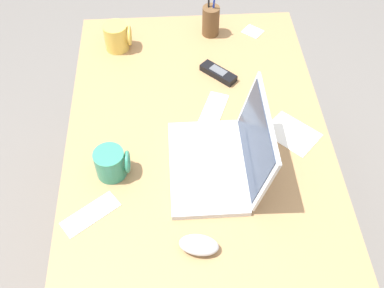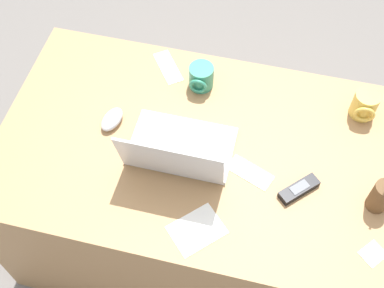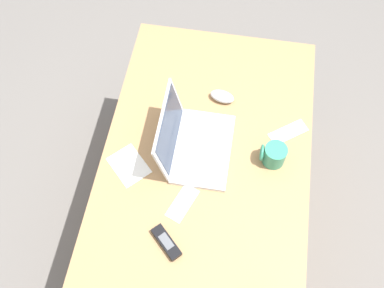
% 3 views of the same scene
% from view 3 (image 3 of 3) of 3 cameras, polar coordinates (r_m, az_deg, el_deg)
% --- Properties ---
extents(ground_plane, '(6.00, 6.00, 0.00)m').
position_cam_3_polar(ground_plane, '(2.42, 1.24, -10.12)').
color(ground_plane, slate).
extents(desk, '(1.40, 0.83, 0.71)m').
position_cam_3_polar(desk, '(2.09, 1.43, -6.96)').
color(desk, '#A87C4F').
rests_on(desk, ground).
extents(laptop, '(0.34, 0.27, 0.23)m').
position_cam_3_polar(laptop, '(1.76, 0.05, 0.17)').
color(laptop, silver).
rests_on(laptop, desk).
extents(computer_mouse, '(0.08, 0.12, 0.04)m').
position_cam_3_polar(computer_mouse, '(1.91, 3.91, 6.14)').
color(computer_mouse, silver).
rests_on(computer_mouse, desk).
extents(coffee_mug_white, '(0.09, 0.10, 0.09)m').
position_cam_3_polar(coffee_mug_white, '(1.76, 10.50, -1.38)').
color(coffee_mug_white, '#338C6B').
rests_on(coffee_mug_white, desk).
extents(cordless_phone, '(0.13, 0.13, 0.03)m').
position_cam_3_polar(cordless_phone, '(1.64, -3.33, -12.53)').
color(cordless_phone, black).
rests_on(cordless_phone, desk).
extents(paper_note_left, '(0.16, 0.12, 0.00)m').
position_cam_3_polar(paper_note_left, '(1.70, -1.24, -7.63)').
color(paper_note_left, white).
rests_on(paper_note_left, desk).
extents(paper_note_right, '(0.20, 0.20, 0.00)m').
position_cam_3_polar(paper_note_right, '(1.78, -8.14, -2.74)').
color(paper_note_right, white).
rests_on(paper_note_right, desk).
extents(paper_note_front, '(0.15, 0.17, 0.00)m').
position_cam_3_polar(paper_note_front, '(1.88, 12.30, 1.50)').
color(paper_note_front, white).
rests_on(paper_note_front, desk).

